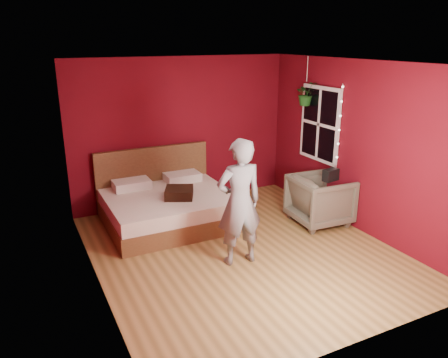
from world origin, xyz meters
TOP-DOWN VIEW (x-y plane):
  - floor at (0.00, 0.00)m, footprint 4.50×4.50m
  - room_walls at (0.00, 0.00)m, footprint 4.04×4.54m
  - window at (1.97, 0.90)m, footprint 0.05×0.97m
  - fairy_lights at (1.94, 0.37)m, footprint 0.04×0.04m
  - bed at (-0.60, 1.44)m, footprint 2.00×1.70m
  - person at (-0.20, -0.26)m, footprint 0.65×0.46m
  - armchair at (1.60, 0.30)m, footprint 0.93×0.91m
  - handbag at (1.58, 0.07)m, footprint 0.28×0.18m
  - throw_pillow at (-0.50, 1.17)m, footprint 0.57×0.57m
  - hanging_plant at (1.88, 1.21)m, footprint 0.38×0.33m

SIDE VIEW (x-z plane):
  - floor at x=0.00m, z-range 0.00..0.00m
  - bed at x=-0.60m, z-range -0.26..0.84m
  - armchair at x=1.60m, z-range 0.00..0.80m
  - throw_pillow at x=-0.50m, z-range 0.50..0.65m
  - person at x=-0.20m, z-range 0.00..1.71m
  - handbag at x=1.58m, z-range 0.80..0.98m
  - fairy_lights at x=1.94m, z-range 0.77..2.22m
  - window at x=1.97m, z-range 0.87..2.14m
  - room_walls at x=0.00m, z-range 0.37..2.99m
  - hanging_plant at x=1.88m, z-range 1.57..2.39m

